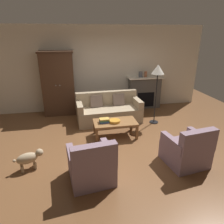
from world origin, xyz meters
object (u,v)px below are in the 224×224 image
(mantel_vase_slate, at_px, (141,74))
(dog, at_px, (29,158))
(armchair_near_right, at_px, (187,150))
(fruit_bowl, at_px, (115,121))
(armchair_near_left, at_px, (92,166))
(floor_lamp, at_px, (158,73))
(armoire, at_px, (58,84))
(couch, at_px, (109,111))
(book_stack, at_px, (104,120))
(mantel_vase_terracotta, at_px, (146,74))
(fireplace, at_px, (144,92))
(coffee_table, at_px, (115,123))

(mantel_vase_slate, distance_m, dog, 4.55)
(mantel_vase_slate, bearing_deg, armchair_near_right, -91.88)
(fruit_bowl, xyz_separation_m, armchair_near_right, (1.21, -1.42, -0.14))
(armchair_near_left, distance_m, floor_lamp, 3.30)
(armchair_near_right, relative_size, dog, 1.60)
(armoire, bearing_deg, dog, -98.94)
(couch, height_order, book_stack, couch)
(couch, distance_m, armchair_near_right, 2.77)
(armchair_near_left, bearing_deg, fruit_bowl, 64.90)
(mantel_vase_terracotta, bearing_deg, book_stack, -131.21)
(mantel_vase_slate, bearing_deg, dog, -136.76)
(mantel_vase_slate, bearing_deg, floor_lamp, -88.60)
(fireplace, relative_size, fruit_bowl, 4.44)
(couch, xyz_separation_m, book_stack, (-0.29, -1.06, 0.16))
(fruit_bowl, distance_m, floor_lamp, 1.85)
(book_stack, xyz_separation_m, armchair_near_right, (1.47, -1.46, -0.16))
(armchair_near_left, bearing_deg, armoire, 101.29)
(fruit_bowl, bearing_deg, coffee_table, 59.32)
(fireplace, xyz_separation_m, dog, (-3.42, -3.06, -0.32))
(armoire, bearing_deg, fruit_bowl, -54.01)
(armoire, distance_m, floor_lamp, 3.13)
(couch, xyz_separation_m, dog, (-1.95, -2.09, -0.07))
(armchair_near_left, xyz_separation_m, armchair_near_right, (1.95, 0.15, 0.00))
(couch, relative_size, armchair_near_left, 2.22)
(book_stack, height_order, mantel_vase_slate, mantel_vase_slate)
(coffee_table, height_order, mantel_vase_slate, mantel_vase_slate)
(mantel_vase_slate, bearing_deg, mantel_vase_terracotta, 0.00)
(armoire, height_order, armchair_near_right, armoire)
(mantel_vase_terracotta, distance_m, armchair_near_right, 3.59)
(book_stack, bearing_deg, dog, -148.02)
(coffee_table, height_order, mantel_vase_terracotta, mantel_vase_terracotta)
(book_stack, relative_size, armchair_near_right, 0.29)
(coffee_table, bearing_deg, mantel_vase_terracotta, 53.60)
(floor_lamp, bearing_deg, coffee_table, -154.04)
(armoire, bearing_deg, fireplace, 1.51)
(armoire, distance_m, mantel_vase_slate, 2.78)
(armoire, xyz_separation_m, mantel_vase_terracotta, (2.95, 0.06, 0.19))
(dog, bearing_deg, fireplace, 41.87)
(couch, relative_size, dog, 3.57)
(floor_lamp, bearing_deg, fruit_bowl, -153.08)
(armoire, relative_size, book_stack, 7.92)
(couch, xyz_separation_m, coffee_table, (-0.01, -1.05, 0.05))
(armoire, xyz_separation_m, mantel_vase_slate, (2.77, 0.06, 0.19))
(dog, bearing_deg, mantel_vase_slate, 43.24)
(couch, bearing_deg, floor_lamp, -17.02)
(coffee_table, xyz_separation_m, book_stack, (-0.28, -0.00, 0.11))
(armchair_near_right, distance_m, floor_lamp, 2.42)
(armoire, distance_m, couch, 1.87)
(fireplace, height_order, book_stack, fireplace)
(mantel_vase_slate, xyz_separation_m, floor_lamp, (0.03, -1.36, 0.29))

